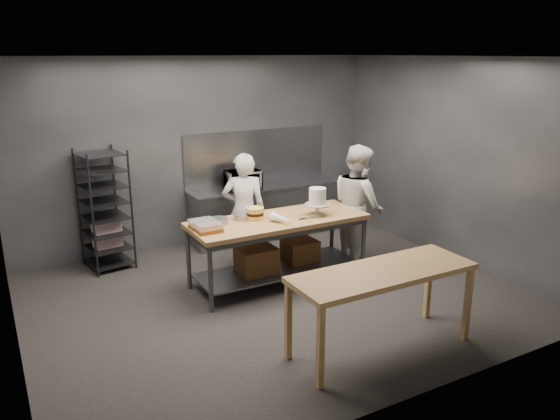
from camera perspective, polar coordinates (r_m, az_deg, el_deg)
name	(u,v)px	position (r m, az deg, el deg)	size (l,w,h in m)	color
ground	(274,297)	(7.16, -0.59, -9.04)	(6.00, 6.00, 0.00)	black
back_wall	(200,152)	(8.90, -8.32, 5.98)	(6.00, 0.04, 3.00)	#4C4F54
work_table	(277,243)	(7.38, -0.31, -3.45)	(2.40, 0.90, 0.92)	olive
near_counter	(383,278)	(5.76, 10.69, -6.98)	(2.00, 0.70, 0.90)	#9A6E3F
back_counter	(265,211)	(9.24, -1.55, -0.15)	(2.60, 0.60, 0.90)	slate
splashback_panel	(257,156)	(9.30, -2.45, 5.63)	(2.60, 0.02, 0.90)	slate
speed_rack	(105,211)	(8.23, -17.82, -0.07)	(0.69, 0.73, 1.75)	black
chef_behind	(244,211)	(7.86, -3.78, -0.11)	(0.62, 0.41, 1.70)	silver
chef_right	(358,205)	(8.07, 8.15, 0.51)	(0.87, 0.68, 1.79)	silver
microwave	(243,180)	(8.92, -3.89, 3.19)	(0.54, 0.37, 0.30)	black
frosted_cake_stand	(317,199)	(7.36, 3.93, 1.19)	(0.34, 0.34, 0.38)	#B7AB93
layer_cake	(255,213)	(7.21, -2.63, -0.36)	(0.23, 0.23, 0.16)	#E8BA4A
cake_pans	(221,220)	(7.09, -6.21, -1.08)	(0.83, 0.30, 0.07)	gray
piping_bag	(283,219)	(7.02, 0.27, -0.97)	(0.12, 0.12, 0.38)	silver
offset_spatula	(308,218)	(7.27, 2.93, -0.85)	(0.37, 0.02, 0.02)	slate
pastry_clamshells	(205,226)	(6.84, -7.80, -1.64)	(0.32, 0.43, 0.11)	#AA6222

